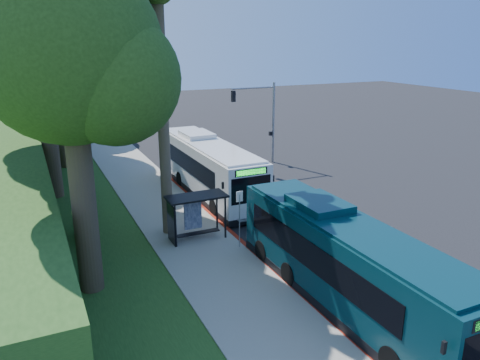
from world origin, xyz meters
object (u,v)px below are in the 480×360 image
white_bus (208,166)px  teal_bus (346,261)px  bus_shelter (191,209)px  pickup (244,169)px

white_bus → teal_bus: bearing=-90.9°
bus_shelter → pickup: 12.01m
white_bus → teal_bus: size_ratio=1.03×
teal_bus → pickup: teal_bus is taller
white_bus → pickup: white_bus is taller
teal_bus → pickup: bearing=77.4°
white_bus → teal_bus: (-0.18, -15.94, -0.06)m
bus_shelter → pickup: bearing=50.8°
bus_shelter → white_bus: (3.75, 7.25, 0.15)m
teal_bus → pickup: (3.99, 17.96, -1.12)m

